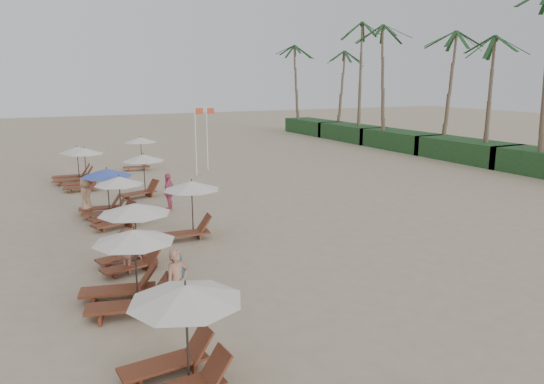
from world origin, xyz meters
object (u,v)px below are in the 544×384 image
lounger_station_4 (104,191)px  lounger_station_2 (130,233)px  lounger_station_5 (82,170)px  beachgoer_mid_b (127,250)px  lounger_station_0 (177,334)px  lounger_station_1 (126,271)px  lounger_station_3 (115,202)px  lounger_station_6 (73,167)px  beachgoer_mid_a (176,280)px  flag_pole_near (196,137)px  beachgoer_near (177,283)px  beachgoer_far_a (169,192)px  inland_station_1 (141,171)px  inland_station_0 (188,204)px  beachgoer_far_b (86,196)px  inland_station_2 (139,149)px

lounger_station_4 → lounger_station_2: bearing=-92.2°
lounger_station_5 → beachgoer_mid_b: bearing=-91.1°
lounger_station_0 → lounger_station_1: (-0.19, 4.23, -0.13)m
lounger_station_0 → lounger_station_3: size_ratio=1.03×
lounger_station_6 → lounger_station_2: bearing=-89.4°
beachgoer_mid_a → flag_pole_near: 19.84m
beachgoer_mid_b → flag_pole_near: 17.23m
beachgoer_near → beachgoer_far_a: size_ratio=1.02×
lounger_station_1 → inland_station_1: 13.79m
inland_station_0 → beachgoer_mid_b: inland_station_0 is taller
beachgoer_near → flag_pole_near: bearing=49.6°
lounger_station_3 → flag_pole_near: (6.85, 9.63, 1.48)m
lounger_station_4 → beachgoer_mid_b: size_ratio=1.70×
beachgoer_far_b → lounger_station_1: bearing=-174.6°
lounger_station_4 → lounger_station_3: bearing=-85.2°
lounger_station_2 → inland_station_0: (2.70, 2.30, 0.16)m
beachgoer_near → beachgoer_mid_b: beachgoer_near is taller
flag_pole_near → lounger_station_4: bearing=-132.2°
lounger_station_0 → beachgoer_far_a: bearing=75.3°
lounger_station_6 → inland_station_0: 14.10m
lounger_station_6 → beachgoer_near: bearing=-88.5°
beachgoer_mid_a → beachgoer_mid_b: bearing=-96.4°
beachgoer_near → beachgoer_mid_b: 3.78m
lounger_station_3 → beachgoer_mid_a: 8.93m
lounger_station_1 → lounger_station_4: 10.31m
beachgoer_near → lounger_station_4: bearing=69.9°
lounger_station_5 → lounger_station_6: bearing=95.1°
lounger_station_2 → lounger_station_6: (-0.16, 16.10, -0.24)m
lounger_station_5 → inland_station_1: lounger_station_5 is taller
beachgoer_far_b → inland_station_0: bearing=-144.4°
lounger_station_1 → lounger_station_6: 19.07m
lounger_station_2 → lounger_station_6: 16.10m
lounger_station_0 → beachgoer_mid_b: 6.81m
lounger_station_4 → inland_station_0: (2.42, -5.00, 0.21)m
lounger_station_6 → lounger_station_1: bearing=-91.7°
inland_station_0 → inland_station_1: (-0.03, 8.11, 0.02)m
lounger_station_5 → inland_station_0: lounger_station_5 is taller
beachgoer_near → beachgoer_far_b: beachgoer_near is taller
lounger_station_1 → inland_station_0: inland_station_0 is taller
beachgoer_mid_b → beachgoer_far_b: beachgoer_far_b is taller
beachgoer_far_a → beachgoer_far_b: 3.78m
inland_station_1 → beachgoer_mid_b: bearing=-104.9°
inland_station_0 → lounger_station_2: bearing=-139.6°
lounger_station_4 → beachgoer_mid_a: (0.21, -10.83, -0.41)m
lounger_station_2 → inland_station_1: (2.67, 10.41, 0.19)m
lounger_station_0 → beachgoer_mid_a: (1.02, 3.65, -0.39)m
lounger_station_6 → inland_station_2: (4.57, 2.71, 0.50)m
inland_station_0 → beachgoer_mid_b: (-2.91, -2.69, -0.61)m
lounger_station_0 → beachgoer_mid_a: bearing=74.4°
lounger_station_6 → beachgoer_near: size_ratio=1.46×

